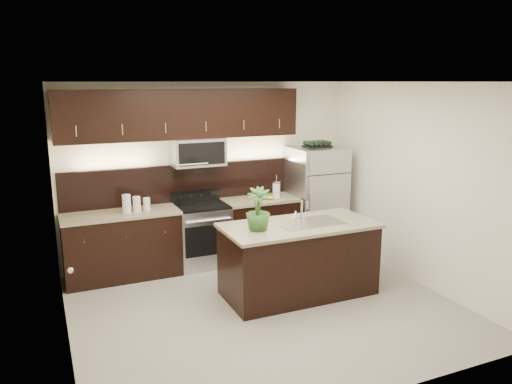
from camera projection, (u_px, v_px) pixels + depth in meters
ground at (265, 307)px, 6.11m from camera, size 4.50×4.50×0.00m
room_walls at (258, 172)px, 5.66m from camera, size 4.52×4.02×2.71m
counter_run at (189, 237)px, 7.34m from camera, size 3.51×0.65×0.94m
upper_fixtures at (184, 122)px, 7.12m from camera, size 3.49×0.40×1.66m
island at (298, 259)px, 6.41m from camera, size 1.96×0.96×0.94m
sink_faucet at (309, 221)px, 6.37m from camera, size 0.84×0.50×0.28m
refrigerator at (316, 199)px, 8.03m from camera, size 0.81×0.73×1.69m
wine_rack at (317, 144)px, 7.84m from camera, size 0.42×0.26×0.10m
plant at (258, 209)px, 6.00m from camera, size 0.38×0.38×0.52m
canisters at (134, 204)px, 6.87m from camera, size 0.38×0.12×0.25m
french_press at (276, 190)px, 7.72m from camera, size 0.12×0.12×0.34m
bananas at (264, 197)px, 7.63m from camera, size 0.23×0.21×0.06m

